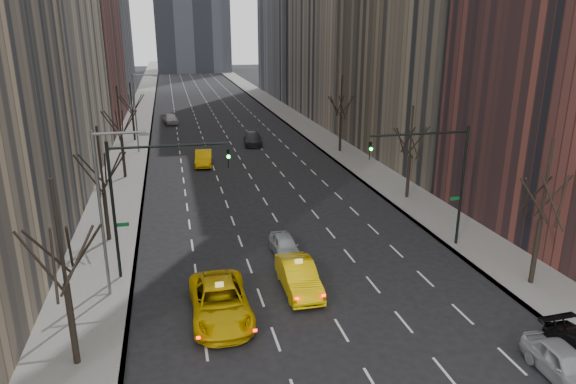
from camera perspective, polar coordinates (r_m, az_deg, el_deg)
ground at (r=22.75m, az=9.40°, el=-20.22°), size 400.00×400.00×0.00m
sidewalk_left at (r=87.68m, az=-16.22°, el=7.87°), size 4.50×320.00×0.15m
sidewalk_right at (r=89.72m, az=-0.25°, el=8.77°), size 4.50×320.00×0.15m
tree_lw_a at (r=23.22m, az=-23.42°, el=-9.44°), size 3.36×3.50×8.28m
tree_lw_b at (r=36.21m, az=-19.80°, el=0.26°), size 3.36×3.50×7.82m
tree_lw_c at (r=51.61m, az=-18.02°, el=5.77°), size 3.36×3.50×8.74m
tree_lw_d at (r=69.38m, az=-16.90°, el=8.32°), size 3.36×3.50×7.36m
tree_rw_a at (r=31.31m, az=26.24°, el=-2.89°), size 3.36×3.50×8.28m
tree_rw_b at (r=44.25m, az=13.37°, el=3.87°), size 3.36×3.50×7.82m
tree_rw_c at (r=60.50m, az=5.89°, el=8.17°), size 3.36×3.50×8.74m
traffic_mast_left at (r=29.71m, az=-15.81°, el=0.54°), size 6.69×0.39×8.00m
traffic_mast_right at (r=33.94m, az=16.54°, el=2.58°), size 6.69×0.39×8.00m
streetlight_near at (r=27.92m, az=-19.52°, el=-0.62°), size 2.83×0.22×9.00m
streetlight_far at (r=62.10m, az=-16.34°, el=9.28°), size 2.83×0.22×9.00m
taxi_suv at (r=26.44m, az=-7.55°, el=-12.02°), size 2.89×6.22×1.73m
taxi_sedan at (r=28.72m, az=1.19°, el=-9.39°), size 1.78×5.05×1.66m
silver_sedan_ahead at (r=32.98m, az=-0.35°, el=-5.99°), size 1.58×3.91×1.33m
parked_sedan_silver at (r=25.03m, az=28.37°, el=-16.48°), size 1.87×4.25×1.42m
far_taxi at (r=55.49m, az=-9.35°, el=3.76°), size 2.18×5.01×1.60m
far_suv_grey at (r=65.02m, az=-3.94°, el=5.95°), size 2.70×5.50×1.54m
far_car_white at (r=81.47m, az=-12.93°, el=7.94°), size 2.50×4.90×1.60m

